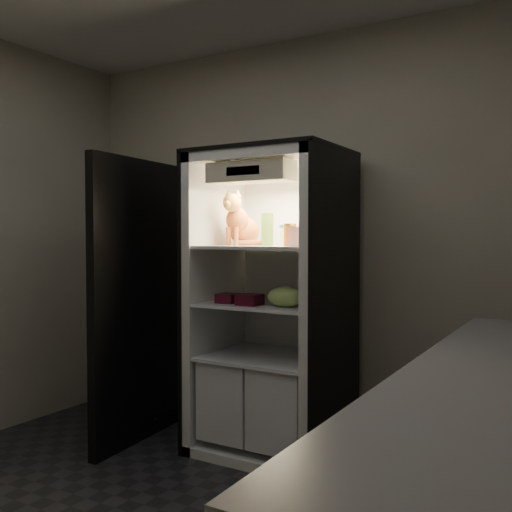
{
  "coord_description": "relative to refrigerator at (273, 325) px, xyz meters",
  "views": [
    {
      "loc": [
        1.71,
        -1.74,
        1.35
      ],
      "look_at": [
        -0.09,
        1.32,
        1.22
      ],
      "focal_mm": 40.0,
      "sensor_mm": 36.0,
      "label": 1
    }
  ],
  "objects": [
    {
      "name": "soda_can_b",
      "position": [
        0.3,
        -0.09,
        0.21
      ],
      "size": [
        0.07,
        0.07,
        0.13
      ],
      "color": "black",
      "rests_on": "refrigerator"
    },
    {
      "name": "parmesan_shaker",
      "position": [
        -0.03,
        -0.03,
        0.6
      ],
      "size": [
        0.08,
        0.08,
        0.2
      ],
      "color": "green",
      "rests_on": "refrigerator"
    },
    {
      "name": "grape_bag",
      "position": [
        0.2,
        -0.21,
        0.21
      ],
      "size": [
        0.23,
        0.16,
        0.11
      ],
      "primitive_type": "ellipsoid",
      "color": "#81AB4F",
      "rests_on": "refrigerator"
    },
    {
      "name": "condiment_jar",
      "position": [
        0.06,
        0.01,
        0.2
      ],
      "size": [
        0.07,
        0.07,
        0.1
      ],
      "color": "brown",
      "rests_on": "refrigerator"
    },
    {
      "name": "tabby_cat",
      "position": [
        -0.22,
        -0.02,
        0.63
      ],
      "size": [
        0.29,
        0.33,
        0.36
      ],
      "rotation": [
        0.0,
        0.0,
        -0.01
      ],
      "color": "#BC4E18",
      "rests_on": "refrigerator"
    },
    {
      "name": "berry_box_right",
      "position": [
        -0.02,
        -0.25,
        0.18
      ],
      "size": [
        0.13,
        0.13,
        0.07
      ],
      "primitive_type": "cube",
      "color": "#4B0C1C",
      "rests_on": "refrigerator"
    },
    {
      "name": "room_shell",
      "position": [
        0.0,
        -1.38,
        0.83
      ],
      "size": [
        3.6,
        3.6,
        3.6
      ],
      "color": "white",
      "rests_on": "floor"
    },
    {
      "name": "refrigerator",
      "position": [
        0.0,
        0.0,
        0.0
      ],
      "size": [
        0.9,
        0.72,
        1.88
      ],
      "color": "white",
      "rests_on": "floor"
    },
    {
      "name": "mayo_tub",
      "position": [
        0.04,
        0.11,
        0.56
      ],
      "size": [
        0.09,
        0.09,
        0.13
      ],
      "color": "white",
      "rests_on": "refrigerator"
    },
    {
      "name": "cream_carton",
      "position": [
        0.25,
        -0.19,
        0.55
      ],
      "size": [
        0.07,
        0.07,
        0.11
      ],
      "primitive_type": "cube",
      "color": "white",
      "rests_on": "refrigerator"
    },
    {
      "name": "pepper_jar",
      "position": [
        0.29,
        0.06,
        0.61
      ],
      "size": [
        0.13,
        0.13,
        0.23
      ],
      "color": "maroon",
      "rests_on": "refrigerator"
    },
    {
      "name": "soda_can_a",
      "position": [
        0.23,
        0.03,
        0.21
      ],
      "size": [
        0.06,
        0.06,
        0.12
      ],
      "color": "black",
      "rests_on": "refrigerator"
    },
    {
      "name": "soda_can_c",
      "position": [
        0.19,
        -0.16,
        0.21
      ],
      "size": [
        0.06,
        0.06,
        0.11
      ],
      "color": "black",
      "rests_on": "refrigerator"
    },
    {
      "name": "fridge_door",
      "position": [
        -0.85,
        -0.32,
        0.12
      ],
      "size": [
        0.13,
        0.87,
        1.85
      ],
      "rotation": [
        0.0,
        0.0,
        0.08
      ],
      "color": "black",
      "rests_on": "floor"
    },
    {
      "name": "berry_box_left",
      "position": [
        -0.19,
        -0.23,
        0.18
      ],
      "size": [
        0.12,
        0.12,
        0.06
      ],
      "primitive_type": "cube",
      "color": "#4B0C1C",
      "rests_on": "refrigerator"
    },
    {
      "name": "salsa_jar",
      "position": [
        0.16,
        -0.09,
        0.57
      ],
      "size": [
        0.08,
        0.08,
        0.13
      ],
      "color": "maroon",
      "rests_on": "refrigerator"
    }
  ]
}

